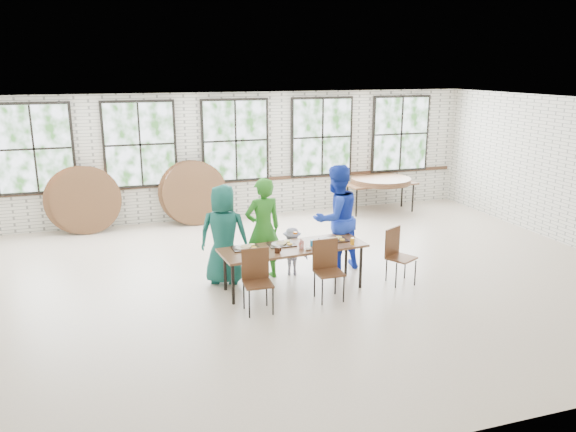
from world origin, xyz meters
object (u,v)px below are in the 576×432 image
object	(u,v)px
chair_near_left	(257,275)
chair_near_right	(327,264)
dining_table	(293,250)
storage_table	(381,185)

from	to	relation	value
chair_near_left	chair_near_right	world-z (taller)	same
dining_table	storage_table	world-z (taller)	same
chair_near_right	storage_table	distance (m)	5.75
dining_table	chair_near_right	size ratio (longest dim) A/B	2.59
chair_near_left	storage_table	distance (m)	6.58
dining_table	chair_near_right	xyz separation A→B (m)	(0.40, -0.49, -0.13)
chair_near_left	storage_table	world-z (taller)	chair_near_left
dining_table	chair_near_right	world-z (taller)	chair_near_right
dining_table	storage_table	bearing A→B (deg)	43.51
chair_near_right	chair_near_left	bearing A→B (deg)	-175.00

